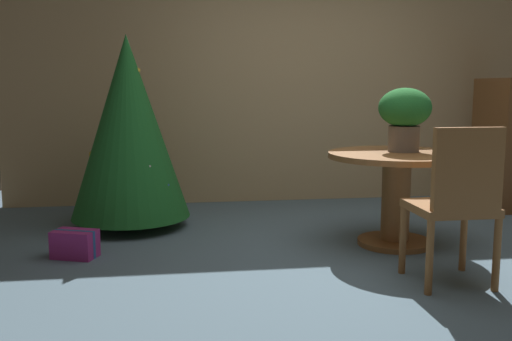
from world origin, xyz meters
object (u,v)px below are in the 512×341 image
object	(u,v)px
wooden_cabinet	(508,144)
gift_box_purple	(75,244)
holiday_tree	(129,127)
flower_vase	(405,113)
wooden_chair_near	(457,198)
round_dining_table	(396,183)

from	to	relation	value
wooden_cabinet	gift_box_purple	bearing A→B (deg)	-163.85
holiday_tree	wooden_cabinet	bearing A→B (deg)	4.49
flower_vase	holiday_tree	distance (m)	2.24
wooden_cabinet	wooden_chair_near	bearing A→B (deg)	-127.52
round_dining_table	flower_vase	bearing A→B (deg)	42.51
round_dining_table	flower_vase	size ratio (longest dim) A/B	2.15
flower_vase	holiday_tree	world-z (taller)	holiday_tree
wooden_chair_near	holiday_tree	xyz separation A→B (m)	(-2.02, 1.79, 0.32)
holiday_tree	wooden_cabinet	world-z (taller)	holiday_tree
holiday_tree	gift_box_purple	bearing A→B (deg)	-111.05
flower_vase	holiday_tree	size ratio (longest dim) A/B	0.30
wooden_chair_near	wooden_cabinet	distance (m)	2.61
gift_box_purple	flower_vase	bearing A→B (deg)	1.66
flower_vase	wooden_cabinet	distance (m)	1.89
flower_vase	wooden_chair_near	size ratio (longest dim) A/B	0.50
wooden_chair_near	gift_box_purple	distance (m)	2.57
wooden_chair_near	gift_box_purple	world-z (taller)	wooden_chair_near
round_dining_table	wooden_cabinet	world-z (taller)	wooden_cabinet
gift_box_purple	holiday_tree	bearing A→B (deg)	68.95
round_dining_table	holiday_tree	xyz separation A→B (m)	(-2.02, 0.86, 0.38)
flower_vase	gift_box_purple	bearing A→B (deg)	-178.34
flower_vase	round_dining_table	bearing A→B (deg)	-137.49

